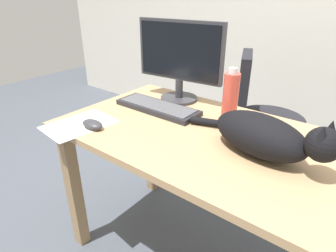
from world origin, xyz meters
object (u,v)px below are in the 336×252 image
object	(u,v)px
water_bottle	(231,96)
office_chair	(259,134)
computer_mouse	(92,124)
monitor	(179,58)
keyboard	(157,107)
cat	(265,135)

from	to	relation	value
water_bottle	office_chair	bearing A→B (deg)	93.81
computer_mouse	monitor	bearing A→B (deg)	80.39
water_bottle	keyboard	bearing A→B (deg)	-159.19
keyboard	water_bottle	distance (m)	0.37
cat	monitor	bearing A→B (deg)	154.36
monitor	water_bottle	distance (m)	0.35
monitor	cat	distance (m)	0.66
keyboard	monitor	bearing A→B (deg)	89.94
keyboard	cat	size ratio (longest dim) A/B	0.73
cat	water_bottle	xyz separation A→B (m)	(-0.25, 0.22, 0.03)
monitor	keyboard	bearing A→B (deg)	-90.06
monitor	computer_mouse	size ratio (longest dim) A/B	4.36
water_bottle	monitor	bearing A→B (deg)	170.40
keyboard	cat	distance (m)	0.59
office_chair	keyboard	world-z (taller)	office_chair
keyboard	computer_mouse	bearing A→B (deg)	-104.58
office_chair	monitor	world-z (taller)	monitor
keyboard	water_bottle	size ratio (longest dim) A/B	1.84
monitor	keyboard	size ratio (longest dim) A/B	1.09
keyboard	computer_mouse	xyz separation A→B (m)	(-0.09, -0.33, 0.00)
office_chair	monitor	size ratio (longest dim) A/B	1.96
office_chair	keyboard	xyz separation A→B (m)	(-0.29, -0.71, 0.35)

